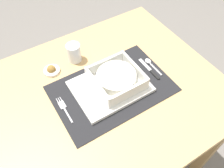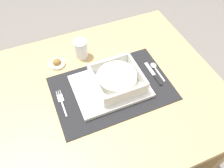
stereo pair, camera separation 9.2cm
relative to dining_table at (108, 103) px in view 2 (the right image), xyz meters
name	(u,v)px [view 2 (the right image)]	position (x,y,z in m)	size (l,w,h in m)	color
ground_plane	(109,156)	(0.00, 0.00, -0.61)	(6.00, 6.00, 0.00)	slate
dining_table	(108,103)	(0.00, 0.00, 0.00)	(0.92, 0.79, 0.71)	tan
placemat	(112,88)	(0.02, -0.01, 0.10)	(0.47, 0.31, 0.00)	black
serving_plate	(110,86)	(0.01, 0.00, 0.11)	(0.29, 0.22, 0.02)	white
porridge_bowl	(117,79)	(0.04, 0.00, 0.14)	(0.18, 0.18, 0.06)	white
fork	(61,101)	(-0.19, 0.01, 0.10)	(0.02, 0.13, 0.00)	silver
spoon	(155,67)	(0.23, 0.02, 0.11)	(0.02, 0.11, 0.01)	silver
butter_knife	(154,75)	(0.21, -0.01, 0.11)	(0.01, 0.14, 0.01)	black
drinking_glass	(81,50)	(-0.04, 0.22, 0.14)	(0.06, 0.06, 0.08)	white
condiment_saucer	(57,63)	(-0.15, 0.21, 0.11)	(0.07, 0.07, 0.04)	white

